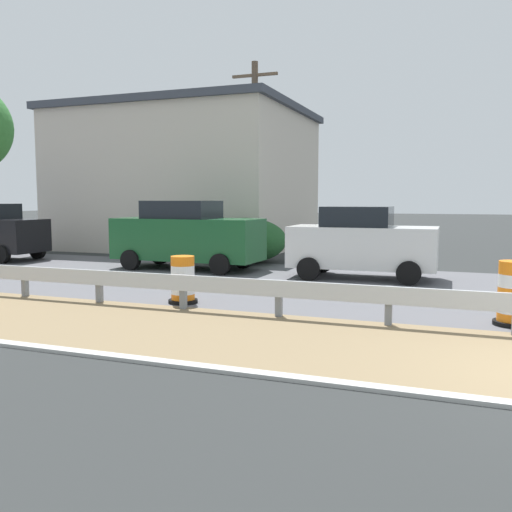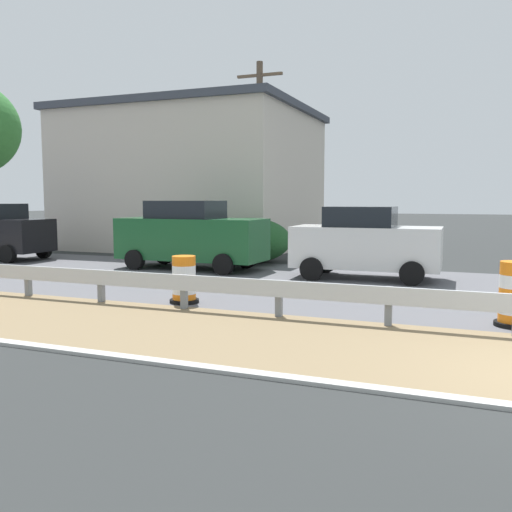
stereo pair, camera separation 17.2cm
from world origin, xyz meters
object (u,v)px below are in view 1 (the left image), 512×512
(traffic_barrel_close, at_px, (183,282))
(car_trailing_near_lane, at_px, (187,235))
(utility_pole_near, at_px, (255,157))
(car_distant_a, at_px, (362,243))

(traffic_barrel_close, xyz_separation_m, car_trailing_near_lane, (5.18, 2.65, 0.63))
(traffic_barrel_close, relative_size, car_trailing_near_lane, 0.21)
(car_trailing_near_lane, relative_size, utility_pole_near, 0.65)
(car_distant_a, distance_m, utility_pole_near, 7.11)
(car_trailing_near_lane, xyz_separation_m, car_distant_a, (-0.08, -5.59, -0.08))
(traffic_barrel_close, bearing_deg, utility_pole_near, 11.63)
(traffic_barrel_close, height_order, utility_pole_near, utility_pole_near)
(utility_pole_near, bearing_deg, car_distant_a, -131.61)
(traffic_barrel_close, distance_m, car_trailing_near_lane, 5.85)
(car_trailing_near_lane, bearing_deg, utility_pole_near, 81.95)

